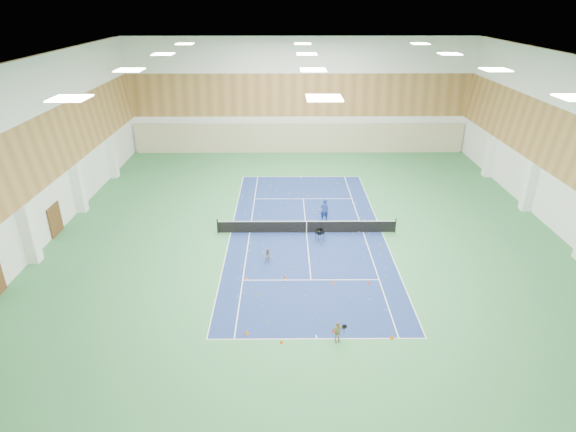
{
  "coord_description": "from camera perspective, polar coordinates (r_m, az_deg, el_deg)",
  "views": [
    {
      "loc": [
        -1.57,
        -31.13,
        15.54
      ],
      "look_at": [
        -1.35,
        -1.46,
        2.0
      ],
      "focal_mm": 30.0,
      "sensor_mm": 36.0,
      "label": 1
    }
  ],
  "objects": [
    {
      "name": "tennis_balls_scatter",
      "position": [
        34.81,
        2.2,
        -1.92
      ],
      "size": [
        10.57,
        22.77,
        0.07
      ],
      "primitive_type": null,
      "color": "#AFD123",
      "rests_on": "ground"
    },
    {
      "name": "ceiling_light_grid",
      "position": [
        31.38,
        2.57,
        17.88
      ],
      "size": [
        21.4,
        25.4,
        0.06
      ],
      "primitive_type": null,
      "color": "white",
      "rests_on": "room_shell"
    },
    {
      "name": "child_apron",
      "position": [
        24.4,
        5.87,
        -13.47
      ],
      "size": [
        0.72,
        0.45,
        1.14
      ],
      "primitive_type": "imported",
      "rotation": [
        0.0,
        0.0,
        0.27
      ],
      "color": "tan",
      "rests_on": "ground"
    },
    {
      "name": "tennis_net",
      "position": [
        34.59,
        2.22,
        -1.17
      ],
      "size": [
        12.8,
        0.1,
        1.1
      ],
      "primitive_type": null,
      "color": "black",
      "rests_on": "ground"
    },
    {
      "name": "child_court",
      "position": [
        30.76,
        -2.38,
        -4.72
      ],
      "size": [
        0.51,
        0.4,
        1.05
      ],
      "primitive_type": "imported",
      "rotation": [
        0.0,
        0.0,
        0.0
      ],
      "color": "gray",
      "rests_on": "ground"
    },
    {
      "name": "back_curtain",
      "position": [
        52.78,
        1.31,
        9.21
      ],
      "size": [
        35.4,
        0.16,
        3.2
      ],
      "primitive_type": "cube",
      "color": "#C6B793",
      "rests_on": "ground"
    },
    {
      "name": "court_surface",
      "position": [
        34.83,
        2.2,
        -1.98
      ],
      "size": [
        10.97,
        23.77,
        0.01
      ],
      "primitive_type": "cube",
      "color": "navy",
      "rests_on": "ground"
    },
    {
      "name": "ground",
      "position": [
        34.83,
        2.2,
        -1.99
      ],
      "size": [
        40.0,
        40.0,
        0.0
      ],
      "primitive_type": "plane",
      "color": "#327542",
      "rests_on": "ground"
    },
    {
      "name": "cone_svc_c",
      "position": [
        28.94,
        5.3,
        -7.82
      ],
      "size": [
        0.19,
        0.19,
        0.21
      ],
      "primitive_type": "cone",
      "color": "#E95B0C",
      "rests_on": "ground"
    },
    {
      "name": "coach",
      "position": [
        36.37,
        4.32,
        0.74
      ],
      "size": [
        0.76,
        0.6,
        1.82
      ],
      "primitive_type": "imported",
      "rotation": [
        0.0,
        0.0,
        3.42
      ],
      "color": "navy",
      "rests_on": "ground"
    },
    {
      "name": "cone_base_b",
      "position": [
        24.45,
        -0.77,
        -14.61
      ],
      "size": [
        0.19,
        0.19,
        0.21
      ],
      "primitive_type": "cone",
      "color": "#FF5F0D",
      "rests_on": "ground"
    },
    {
      "name": "ball_cart",
      "position": [
        33.53,
        3.78,
        -2.29
      ],
      "size": [
        0.67,
        0.67,
        0.88
      ],
      "primitive_type": null,
      "rotation": [
        0.0,
        0.0,
        0.41
      ],
      "color": "black",
      "rests_on": "ground"
    },
    {
      "name": "door_left_b",
      "position": [
        38.01,
        -25.86,
        -0.4
      ],
      "size": [
        0.08,
        1.8,
        2.2
      ],
      "primitive_type": "cube",
      "color": "#593319",
      "rests_on": "ground"
    },
    {
      "name": "cone_svc_a",
      "position": [
        29.34,
        -4.99,
        -7.33
      ],
      "size": [
        0.18,
        0.18,
        0.2
      ],
      "primitive_type": "cone",
      "color": "#DB610B",
      "rests_on": "ground"
    },
    {
      "name": "wood_cladding",
      "position": [
        32.07,
        2.43,
        10.91
      ],
      "size": [
        36.0,
        40.0,
        8.0
      ],
      "primitive_type": null,
      "color": "#A2713C",
      "rests_on": "room_shell"
    },
    {
      "name": "cone_svc_d",
      "position": [
        29.22,
        9.56,
        -7.74
      ],
      "size": [
        0.19,
        0.19,
        0.21
      ],
      "primitive_type": "cone",
      "color": "#EF400C",
      "rests_on": "ground"
    },
    {
      "name": "cone_svc_b",
      "position": [
        29.32,
        -0.33,
        -7.22
      ],
      "size": [
        0.2,
        0.2,
        0.22
      ],
      "primitive_type": "cone",
      "color": "#DA400B",
      "rests_on": "ground"
    },
    {
      "name": "room_shell",
      "position": [
        32.6,
        2.37,
        7.49
      ],
      "size": [
        36.0,
        40.0,
        12.0
      ],
      "primitive_type": null,
      "color": "white",
      "rests_on": "ground"
    },
    {
      "name": "cone_base_a",
      "position": [
        25.06,
        -4.94,
        -13.56
      ],
      "size": [
        0.22,
        0.22,
        0.24
      ],
      "primitive_type": "cone",
      "color": "orange",
      "rests_on": "ground"
    },
    {
      "name": "cone_base_c",
      "position": [
        25.22,
        5.41,
        -13.34
      ],
      "size": [
        0.19,
        0.19,
        0.21
      ],
      "primitive_type": "cone",
      "color": "#EF3D0C",
      "rests_on": "ground"
    },
    {
      "name": "cone_base_d",
      "position": [
        25.23,
        12.21,
        -13.79
      ],
      "size": [
        0.23,
        0.23,
        0.25
      ],
      "primitive_type": "cone",
      "color": "#DA610B",
      "rests_on": "ground"
    }
  ]
}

